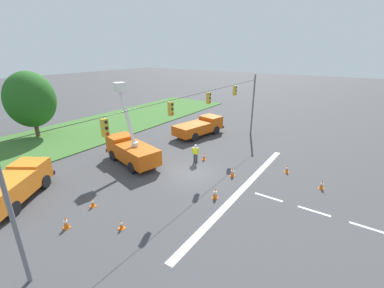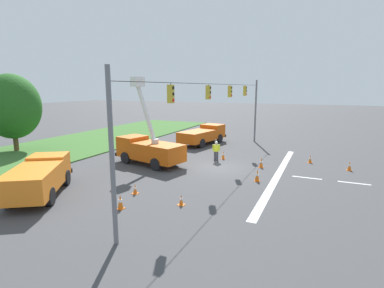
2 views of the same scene
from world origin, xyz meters
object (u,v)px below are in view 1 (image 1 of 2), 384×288
Objects in this scene: traffic_cone_near_bucket at (287,169)px; road_worker at (196,152)px; utility_truck_bucket_lift at (131,149)px; traffic_cone_foreground_left at (121,224)px; utility_truck_support_near at (13,185)px; traffic_cone_foreground_right at (322,184)px; utility_truck_support_far at (200,126)px; traffic_cone_lane_edge_b at (215,193)px; tree_centre at (30,100)px; traffic_cone_mid_left at (232,172)px; traffic_cone_lane_edge_a at (204,156)px; traffic_cone_far_left at (66,222)px; traffic_cone_mid_right at (92,202)px.

road_worker is at bearing 109.25° from traffic_cone_near_bucket.
utility_truck_bucket_lift is 9.46m from traffic_cone_foreground_left.
utility_truck_support_near reaches higher than traffic_cone_foreground_right.
utility_truck_support_near is 8.65m from traffic_cone_foreground_left.
traffic_cone_near_bucket is (2.65, -7.59, -0.66)m from road_worker.
utility_truck_support_far reaches higher than traffic_cone_lane_edge_b.
traffic_cone_near_bucket is (7.11, -27.29, -4.17)m from tree_centre.
traffic_cone_lane_edge_b is (-6.98, 3.07, 0.07)m from traffic_cone_near_bucket.
traffic_cone_lane_edge_a is at bearing 66.77° from traffic_cone_mid_left.
traffic_cone_far_left is at bearing -112.25° from tree_centre.
utility_truck_bucket_lift reaches higher than traffic_cone_mid_right.
traffic_cone_far_left is at bearing -157.02° from utility_truck_bucket_lift.
road_worker is 2.15× the size of traffic_cone_mid_left.
traffic_cone_mid_left is at bearing 132.79° from traffic_cone_near_bucket.
traffic_cone_foreground_right is (13.63, -17.25, -0.80)m from utility_truck_support_near.
tree_centre is at bearing 74.73° from traffic_cone_foreground_left.
tree_centre is at bearing 100.78° from traffic_cone_foreground_right.
traffic_cone_near_bucket is (6.04, -12.37, -1.05)m from utility_truck_bucket_lift.
utility_truck_support_near is at bearing 151.34° from road_worker.
traffic_cone_mid_right is 0.87× the size of traffic_cone_lane_edge_a.
traffic_cone_foreground_right is at bearing -73.45° from traffic_cone_mid_left.
traffic_cone_foreground_left is 14.60m from traffic_cone_foreground_right.
traffic_cone_foreground_left is at bearing -97.76° from traffic_cone_mid_right.
traffic_cone_near_bucket is (12.93, -5.97, 0.05)m from traffic_cone_foreground_left.
traffic_cone_mid_left is 1.00× the size of traffic_cone_lane_edge_b.
utility_truck_support_near is at bearing -121.30° from tree_centre.
traffic_cone_mid_left is 12.56m from traffic_cone_far_left.
road_worker is at bearing 46.22° from traffic_cone_lane_edge_b.
tree_centre is 20.51m from traffic_cone_far_left.
traffic_cone_lane_edge_b is (-5.63, 5.98, 0.04)m from traffic_cone_foreground_right.
traffic_cone_far_left is at bearing -87.24° from utility_truck_support_near.
traffic_cone_lane_edge_b is (-4.33, -4.52, -0.59)m from road_worker.
utility_truck_support_near is 15.95m from traffic_cone_mid_left.
traffic_cone_mid_left is 3.74m from traffic_cone_lane_edge_b.
traffic_cone_foreground_left is 0.76× the size of traffic_cone_far_left.
tree_centre is 10.54× the size of traffic_cone_lane_edge_a.
traffic_cone_foreground_right is (5.75, -30.21, -4.14)m from tree_centre.
traffic_cone_foreground_right reaches higher than traffic_cone_foreground_left.
traffic_cone_mid_right is (2.51, -5.02, -0.87)m from utility_truck_support_near.
utility_truck_support_far is at bearing -53.72° from tree_centre.
utility_truck_support_far is 18.23m from traffic_cone_foreground_left.
road_worker is at bearing 81.33° from traffic_cone_mid_left.
utility_truck_support_far is 8.73× the size of traffic_cone_far_left.
traffic_cone_lane_edge_a is at bearing -10.76° from traffic_cone_mid_right.
utility_truck_bucket_lift is at bearing 84.23° from traffic_cone_lane_edge_b.
traffic_cone_far_left is (-13.05, 1.43, 0.04)m from traffic_cone_lane_edge_a.
traffic_cone_foreground_left is 0.74× the size of traffic_cone_mid_left.
traffic_cone_near_bucket is 7.45m from traffic_cone_lane_edge_a.
utility_truck_support_far is at bearing 7.86° from traffic_cone_mid_right.
utility_truck_support_near is 10.12× the size of traffic_cone_mid_right.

